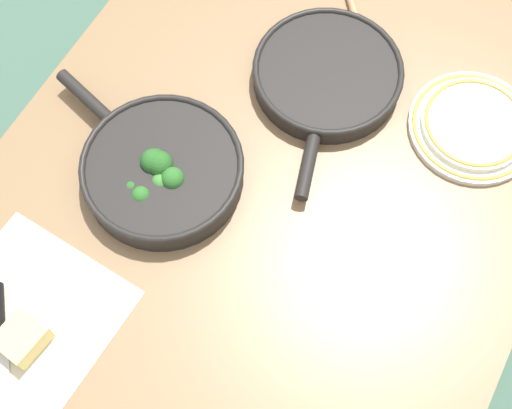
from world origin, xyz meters
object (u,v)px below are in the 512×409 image
cheese_block (22,338)px  dinner_plate_stack (474,125)px  skillet_eggs (327,75)px  wooden_spoon (355,15)px  skillet_broccoli (161,169)px

cheese_block → dinner_plate_stack: cheese_block is taller
cheese_block → dinner_plate_stack: (0.71, -0.48, -0.01)m
skillet_eggs → wooden_spoon: bearing=170.2°
skillet_eggs → dinner_plate_stack: size_ratio=1.69×
skillet_eggs → cheese_block: same height
skillet_eggs → wooden_spoon: skillet_eggs is taller
wooden_spoon → cheese_block: size_ratio=4.15×
skillet_broccoli → skillet_eggs: (0.32, -0.17, -0.01)m
wooden_spoon → cheese_block: (-0.84, 0.19, 0.01)m
dinner_plate_stack → wooden_spoon: bearing=66.8°
skillet_eggs → dinner_plate_stack: 0.28m
wooden_spoon → cheese_block: bearing=-51.3°
skillet_broccoli → cheese_block: bearing=100.0°
dinner_plate_stack → cheese_block: bearing=145.7°
skillet_eggs → dinner_plate_stack: bearing=81.2°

